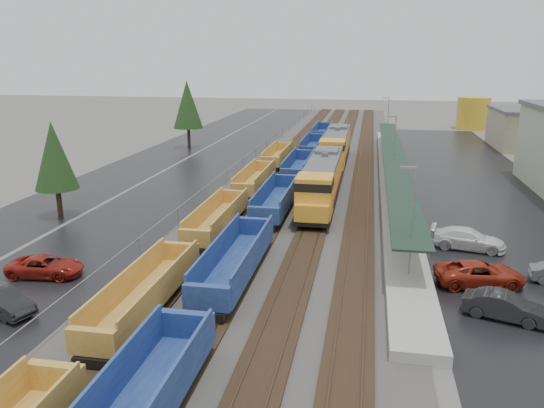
{
  "coord_description": "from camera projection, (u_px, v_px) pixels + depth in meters",
  "views": [
    {
      "loc": [
        6.5,
        -13.75,
        14.58
      ],
      "look_at": [
        -1.72,
        30.83,
        2.0
      ],
      "focal_mm": 35.0,
      "sensor_mm": 36.0,
      "label": 1
    }
  ],
  "objects": [
    {
      "name": "parked_car_west_b",
      "position": [
        1.0,
        301.0,
        31.07
      ],
      "size": [
        3.08,
        4.86,
        1.51
      ],
      "primitive_type": "imported",
      "rotation": [
        0.0,
        0.0,
        1.22
      ],
      "color": "black",
      "rests_on": "ground"
    },
    {
      "name": "chainlink_fence",
      "position": [
        253.0,
        153.0,
        74.67
      ],
      "size": [
        0.08,
        160.04,
        2.02
      ],
      "color": "gray",
      "rests_on": "ground"
    },
    {
      "name": "parked_car_east_c",
      "position": [
        468.0,
        239.0,
        41.54
      ],
      "size": [
        3.29,
        5.98,
        1.64
      ],
      "primitive_type": "imported",
      "rotation": [
        0.0,
        0.0,
        1.39
      ],
      "color": "white",
      "rests_on": "ground"
    },
    {
      "name": "parked_car_east_b",
      "position": [
        480.0,
        274.0,
        34.92
      ],
      "size": [
        3.62,
        6.13,
        1.6
      ],
      "primitive_type": "imported",
      "rotation": [
        0.0,
        0.0,
        1.75
      ],
      "color": "maroon",
      "rests_on": "ground"
    },
    {
      "name": "well_string_blue",
      "position": [
        277.0,
        200.0,
        51.23
      ],
      "size": [
        2.79,
        111.13,
        2.48
      ],
      "color": "navy",
      "rests_on": "ground"
    },
    {
      "name": "tree_east",
      "position": [
        544.0,
        124.0,
        66.4
      ],
      "size": [
        4.4,
        4.4,
        10.0
      ],
      "color": "#332316",
      "rests_on": "ground"
    },
    {
      "name": "east_commuter_lot",
      "position": [
        475.0,
        186.0,
        62.12
      ],
      "size": [
        16.0,
        100.0,
        0.02
      ],
      "primitive_type": "cube",
      "color": "black",
      "rests_on": "ground"
    },
    {
      "name": "parked_car_east_a",
      "position": [
        505.0,
        307.0,
        30.39
      ],
      "size": [
        3.03,
        4.95,
        1.54
      ],
      "primitive_type": "imported",
      "rotation": [
        0.0,
        0.0,
        1.25
      ],
      "color": "black",
      "rests_on": "ground"
    },
    {
      "name": "tree_west_far",
      "position": [
        187.0,
        105.0,
        86.51
      ],
      "size": [
        4.84,
        4.84,
        11.0
      ],
      "color": "#332316",
      "rests_on": "ground"
    },
    {
      "name": "ballast_strip",
      "position": [
        321.0,
        164.0,
        74.91
      ],
      "size": [
        20.0,
        160.0,
        0.08
      ],
      "primitive_type": "cube",
      "color": "#302D2B",
      "rests_on": "ground"
    },
    {
      "name": "well_string_yellow",
      "position": [
        188.0,
        250.0,
        38.36
      ],
      "size": [
        2.54,
        89.42,
        2.26
      ],
      "color": "#A5862E",
      "rests_on": "ground"
    },
    {
      "name": "tree_west_near",
      "position": [
        54.0,
        156.0,
        48.78
      ],
      "size": [
        3.96,
        3.96,
        9.0
      ],
      "color": "#332316",
      "rests_on": "ground"
    },
    {
      "name": "distant_hills",
      "position": [
        469.0,
        95.0,
        209.88
      ],
      "size": [
        301.0,
        140.0,
        25.2
      ],
      "color": "#4E5945",
      "rests_on": "ground"
    },
    {
      "name": "parked_car_west_c",
      "position": [
        45.0,
        267.0,
        36.37
      ],
      "size": [
        2.88,
        5.3,
        1.41
      ],
      "primitive_type": "imported",
      "rotation": [
        0.0,
        0.0,
        1.68
      ],
      "color": "maroon",
      "rests_on": "ground"
    },
    {
      "name": "locomotive_trail",
      "position": [
        336.0,
        147.0,
        73.52
      ],
      "size": [
        3.19,
        20.99,
        4.75
      ],
      "color": "black",
      "rests_on": "ground"
    },
    {
      "name": "west_parking_lot",
      "position": [
        219.0,
        160.0,
        77.54
      ],
      "size": [
        10.0,
        160.0,
        0.02
      ],
      "primitive_type": "cube",
      "color": "black",
      "rests_on": "ground"
    },
    {
      "name": "storage_tank",
      "position": [
        473.0,
        113.0,
        110.97
      ],
      "size": [
        6.59,
        6.59,
        6.59
      ],
      "primitive_type": "cylinder",
      "color": "gold",
      "rests_on": "ground"
    },
    {
      "name": "trackbed",
      "position": [
        321.0,
        163.0,
        74.88
      ],
      "size": [
        14.6,
        160.0,
        0.22
      ],
      "color": "black",
      "rests_on": "ground"
    },
    {
      "name": "locomotive_lead",
      "position": [
        322.0,
        181.0,
        53.62
      ],
      "size": [
        3.19,
        20.99,
        4.75
      ],
      "color": "black",
      "rests_on": "ground"
    },
    {
      "name": "west_road",
      "position": [
        155.0,
        158.0,
        79.29
      ],
      "size": [
        9.0,
        160.0,
        0.02
      ],
      "primitive_type": "cube",
      "color": "black",
      "rests_on": "ground"
    },
    {
      "name": "station_platform",
      "position": [
        393.0,
        177.0,
        63.6
      ],
      "size": [
        3.0,
        80.0,
        8.0
      ],
      "color": "#9E9B93",
      "rests_on": "ground"
    }
  ]
}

